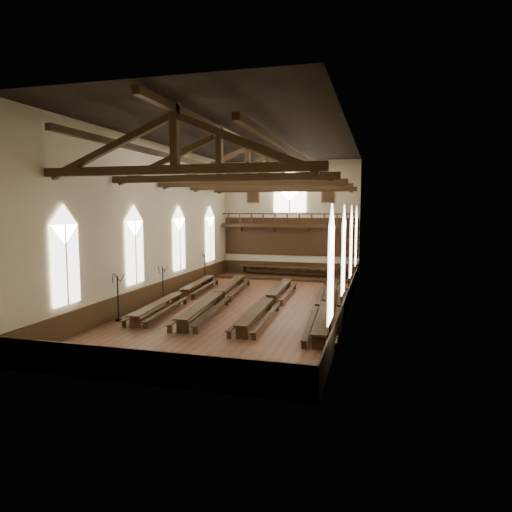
{
  "coord_description": "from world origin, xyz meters",
  "views": [
    {
      "loc": [
        7.67,
        -26.31,
        5.93
      ],
      "look_at": [
        0.08,
        1.5,
        2.9
      ],
      "focal_mm": 32.0,
      "sensor_mm": 36.0,
      "label": 1
    }
  ],
  "objects_px": {
    "refectory_row_c": "(269,300)",
    "high_table": "(286,268)",
    "dais": "(286,277)",
    "candelabrum_left_mid": "(163,291)",
    "refectory_row_d": "(327,304)",
    "candelabrum_right_far": "(349,279)",
    "candelabrum_left_near": "(118,307)",
    "candelabrum_right_mid": "(341,297)",
    "refectory_row_a": "(180,294)",
    "candelabrum_left_far": "(205,274)",
    "candelabrum_right_near": "(330,320)",
    "refectory_row_b": "(218,295)"
  },
  "relations": [
    {
      "from": "dais",
      "to": "candelabrum_left_mid",
      "type": "bearing_deg",
      "value": -115.48
    },
    {
      "from": "refectory_row_c",
      "to": "high_table",
      "type": "height_order",
      "value": "high_table"
    },
    {
      "from": "candelabrum_left_mid",
      "to": "refectory_row_c",
      "type": "bearing_deg",
      "value": -0.18
    },
    {
      "from": "candelabrum_right_mid",
      "to": "candelabrum_left_far",
      "type": "bearing_deg",
      "value": 150.69
    },
    {
      "from": "refectory_row_b",
      "to": "candelabrum_left_far",
      "type": "height_order",
      "value": "candelabrum_left_far"
    },
    {
      "from": "candelabrum_left_mid",
      "to": "candelabrum_left_far",
      "type": "xyz_separation_m",
      "value": [
        0.0,
        7.18,
        0.05
      ]
    },
    {
      "from": "refectory_row_d",
      "to": "candelabrum_right_far",
      "type": "height_order",
      "value": "candelabrum_right_far"
    },
    {
      "from": "refectory_row_d",
      "to": "candelabrum_right_far",
      "type": "xyz_separation_m",
      "value": [
        0.65,
        7.9,
        0.26
      ]
    },
    {
      "from": "refectory_row_a",
      "to": "candelabrum_right_near",
      "type": "xyz_separation_m",
      "value": [
        10.09,
        -5.53,
        0.28
      ]
    },
    {
      "from": "refectory_row_a",
      "to": "candelabrum_right_far",
      "type": "height_order",
      "value": "candelabrum_right_far"
    },
    {
      "from": "candelabrum_left_near",
      "to": "candelabrum_right_far",
      "type": "height_order",
      "value": "candelabrum_right_far"
    },
    {
      "from": "refectory_row_a",
      "to": "candelabrum_right_mid",
      "type": "xyz_separation_m",
      "value": [
        10.09,
        0.59,
        0.23
      ]
    },
    {
      "from": "high_table",
      "to": "candelabrum_right_near",
      "type": "bearing_deg",
      "value": -71.93
    },
    {
      "from": "candelabrum_right_far",
      "to": "candelabrum_left_mid",
      "type": "bearing_deg",
      "value": -146.29
    },
    {
      "from": "candelabrum_left_far",
      "to": "candelabrum_right_near",
      "type": "relative_size",
      "value": 0.96
    },
    {
      "from": "high_table",
      "to": "candelabrum_right_mid",
      "type": "bearing_deg",
      "value": -62.92
    },
    {
      "from": "refectory_row_a",
      "to": "candelabrum_left_mid",
      "type": "height_order",
      "value": "candelabrum_left_mid"
    },
    {
      "from": "candelabrum_left_mid",
      "to": "candelabrum_right_near",
      "type": "relative_size",
      "value": 0.89
    },
    {
      "from": "refectory_row_b",
      "to": "candelabrum_left_mid",
      "type": "relative_size",
      "value": 6.35
    },
    {
      "from": "candelabrum_left_near",
      "to": "candelabrum_left_mid",
      "type": "xyz_separation_m",
      "value": [
        -0.0,
        5.15,
        -0.07
      ]
    },
    {
      "from": "refectory_row_a",
      "to": "candelabrum_right_far",
      "type": "xyz_separation_m",
      "value": [
        10.09,
        7.05,
        0.3
      ]
    },
    {
      "from": "refectory_row_a",
      "to": "refectory_row_d",
      "type": "distance_m",
      "value": 9.48
    },
    {
      "from": "refectory_row_d",
      "to": "candelabrum_left_far",
      "type": "bearing_deg",
      "value": 143.73
    },
    {
      "from": "dais",
      "to": "candelabrum_left_far",
      "type": "bearing_deg",
      "value": -140.85
    },
    {
      "from": "refectory_row_d",
      "to": "dais",
      "type": "relative_size",
      "value": 1.27
    },
    {
      "from": "refectory_row_b",
      "to": "candelabrum_left_far",
      "type": "distance_m",
      "value": 7.65
    },
    {
      "from": "high_table",
      "to": "dais",
      "type": "bearing_deg",
      "value": -90.22
    },
    {
      "from": "dais",
      "to": "candelabrum_right_near",
      "type": "height_order",
      "value": "candelabrum_right_near"
    },
    {
      "from": "candelabrum_right_near",
      "to": "candelabrum_right_mid",
      "type": "height_order",
      "value": "candelabrum_right_near"
    },
    {
      "from": "refectory_row_b",
      "to": "candelabrum_right_far",
      "type": "xyz_separation_m",
      "value": [
        7.55,
        7.01,
        0.24
      ]
    },
    {
      "from": "candelabrum_left_far",
      "to": "candelabrum_right_mid",
      "type": "xyz_separation_m",
      "value": [
        11.1,
        -6.23,
        -0.02
      ]
    },
    {
      "from": "candelabrum_left_far",
      "to": "candelabrum_right_near",
      "type": "height_order",
      "value": "candelabrum_right_near"
    },
    {
      "from": "candelabrum_right_near",
      "to": "refectory_row_d",
      "type": "bearing_deg",
      "value": 97.88
    },
    {
      "from": "refectory_row_c",
      "to": "candelabrum_left_near",
      "type": "xyz_separation_m",
      "value": [
        -6.96,
        -5.12,
        0.26
      ]
    },
    {
      "from": "refectory_row_b",
      "to": "candelabrum_left_far",
      "type": "bearing_deg",
      "value": 117.62
    },
    {
      "from": "high_table",
      "to": "candelabrum_left_mid",
      "type": "height_order",
      "value": "candelabrum_left_mid"
    },
    {
      "from": "candelabrum_left_far",
      "to": "refectory_row_d",
      "type": "bearing_deg",
      "value": -36.27
    },
    {
      "from": "dais",
      "to": "candelabrum_left_near",
      "type": "height_order",
      "value": "candelabrum_left_near"
    },
    {
      "from": "refectory_row_d",
      "to": "candelabrum_right_mid",
      "type": "height_order",
      "value": "candelabrum_right_mid"
    },
    {
      "from": "candelabrum_left_near",
      "to": "candelabrum_right_mid",
      "type": "xyz_separation_m",
      "value": [
        11.1,
        6.09,
        -0.04
      ]
    },
    {
      "from": "refectory_row_d",
      "to": "high_table",
      "type": "bearing_deg",
      "value": 111.71
    },
    {
      "from": "candelabrum_left_mid",
      "to": "candelabrum_right_mid",
      "type": "xyz_separation_m",
      "value": [
        11.1,
        0.94,
        0.03
      ]
    },
    {
      "from": "high_table",
      "to": "candelabrum_left_mid",
      "type": "distance_m",
      "value": 12.99
    },
    {
      "from": "refectory_row_a",
      "to": "high_table",
      "type": "xyz_separation_m",
      "value": [
        4.58,
        11.37,
        0.37
      ]
    },
    {
      "from": "refectory_row_a",
      "to": "dais",
      "type": "xyz_separation_m",
      "value": [
        4.58,
        11.37,
        -0.4
      ]
    },
    {
      "from": "refectory_row_c",
      "to": "dais",
      "type": "distance_m",
      "value": 11.83
    },
    {
      "from": "high_table",
      "to": "candelabrum_right_far",
      "type": "bearing_deg",
      "value": -38.08
    },
    {
      "from": "candelabrum_right_far",
      "to": "refectory_row_a",
      "type": "bearing_deg",
      "value": -145.05
    },
    {
      "from": "refectory_row_a",
      "to": "refectory_row_d",
      "type": "height_order",
      "value": "refectory_row_d"
    },
    {
      "from": "refectory_row_c",
      "to": "high_table",
      "type": "relative_size",
      "value": 1.67
    }
  ]
}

